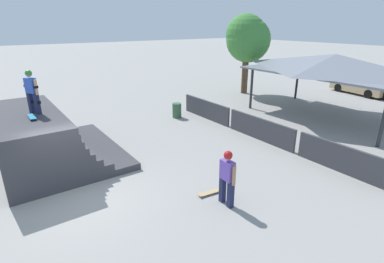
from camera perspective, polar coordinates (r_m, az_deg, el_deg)
ground_plane at (r=10.36m, az=-20.44°, el=-11.83°), size 160.00×160.00×0.00m
quarter_pipe_ramp at (r=13.13m, az=-26.77°, el=-1.48°), size 5.70×4.37×2.09m
skater_on_deck at (r=12.32m, az=-28.27°, el=7.16°), size 0.66×0.47×1.60m
skateboard_on_deck at (r=11.89m, az=-28.18°, el=2.46°), size 0.82×0.20×0.09m
bystander_walking at (r=9.00m, az=6.74°, el=-8.01°), size 0.69×0.26×1.78m
skateboard_on_ground at (r=9.92m, az=3.18°, el=-11.58°), size 0.29×0.81×0.09m
barrier_fence at (r=14.50m, az=12.84°, el=0.46°), size 12.32×0.12×1.05m
pavilion_shelter at (r=18.92m, az=25.53°, el=11.53°), size 9.32×5.48×3.63m
tree_beside_pavilion at (r=23.84m, az=10.66°, el=16.72°), size 3.32×3.32×5.70m
tree_far_back at (r=23.82m, az=10.22°, el=17.65°), size 3.01×3.01×5.93m
trash_bin at (r=17.59m, az=-2.90°, el=4.04°), size 0.52×0.52×0.85m
parked_car_tan at (r=27.02m, az=29.29°, el=7.54°), size 4.44×2.25×1.27m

